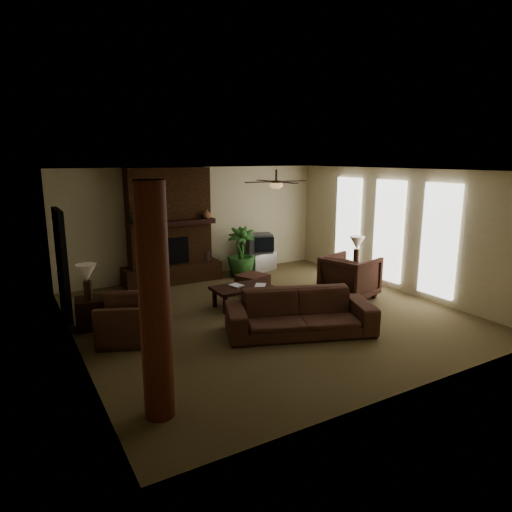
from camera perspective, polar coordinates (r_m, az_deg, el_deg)
room_shell at (r=8.57m, az=1.34°, el=1.46°), size 7.00×7.00×7.00m
fireplace at (r=11.16m, az=-10.88°, el=2.54°), size 2.40×0.70×2.80m
windows at (r=10.89m, az=16.49°, el=3.05°), size 0.08×3.65×2.35m
log_column at (r=5.25m, az=-12.76°, el=-5.99°), size 0.36×0.36×2.80m
doorway at (r=9.25m, az=-23.45°, el=-0.98°), size 0.10×1.00×2.10m
ceiling_fan at (r=8.89m, az=2.59°, el=9.19°), size 1.35×1.35×0.37m
sofa at (r=7.90m, az=5.63°, el=-6.33°), size 2.65×1.61×1.00m
armchair_left at (r=7.91m, az=-15.89°, el=-6.91°), size 1.07×1.28×0.95m
armchair_right at (r=9.98m, az=11.87°, el=-2.39°), size 1.18×1.23×1.05m
coffee_table at (r=9.28m, az=-1.85°, el=-4.22°), size 1.20×0.70×0.43m
ottoman at (r=10.33m, az=-0.44°, el=-3.47°), size 0.76×0.76×0.40m
tv_stand at (r=12.25m, az=0.49°, el=-0.69°), size 0.95×0.71×0.50m
tv at (r=12.12m, az=0.46°, el=1.64°), size 0.77×0.69×0.52m
floor_vase at (r=11.55m, az=-6.49°, el=-0.65°), size 0.34×0.34×0.77m
floor_plant at (r=11.60m, az=-1.91°, el=-0.89°), size 1.18×1.47×0.72m
side_table_left at (r=8.69m, az=-20.32°, el=-6.86°), size 0.57×0.57×0.55m
lamp_left at (r=8.44m, az=-20.73°, el=-2.31°), size 0.43×0.43×0.65m
side_table_right at (r=10.99m, az=12.53°, el=-2.39°), size 0.59×0.59×0.55m
lamp_right at (r=10.90m, az=12.73°, el=1.40°), size 0.38×0.38×0.65m
mantel_plant at (r=10.62m, az=-14.93°, el=4.95°), size 0.44×0.48×0.33m
mantel_vase at (r=11.11m, az=-6.27°, el=5.33°), size 0.23×0.24×0.22m
book_a at (r=9.18m, az=-3.04°, el=-3.11°), size 0.22×0.07×0.29m
book_b at (r=9.26m, az=-0.10°, el=-2.94°), size 0.18×0.15×0.29m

